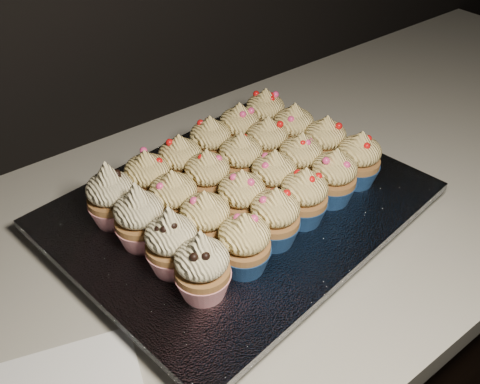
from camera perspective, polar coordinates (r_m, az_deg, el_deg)
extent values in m
cube|color=beige|center=(0.70, -16.84, -11.65)|extent=(2.44, 0.64, 0.04)
cube|color=black|center=(0.75, 0.00, -2.35)|extent=(0.48, 0.39, 0.02)
cube|color=silver|center=(0.73, 0.00, -1.35)|extent=(0.52, 0.43, 0.01)
cone|color=red|center=(0.60, -3.93, -9.66)|extent=(0.06, 0.06, 0.03)
ellipsoid|color=#F8E7AE|center=(0.58, -4.09, -7.13)|extent=(0.06, 0.06, 0.04)
cone|color=#F8E7AE|center=(0.56, -4.22, -5.11)|extent=(0.03, 0.03, 0.03)
cone|color=navy|center=(0.63, 0.44, -7.07)|extent=(0.06, 0.06, 0.03)
ellipsoid|color=#FEDB80|center=(0.60, 0.46, -4.53)|extent=(0.06, 0.06, 0.04)
cone|color=#FEDB80|center=(0.59, 0.47, -2.89)|extent=(0.03, 0.03, 0.02)
cone|color=navy|center=(0.66, 3.64, -4.25)|extent=(0.06, 0.06, 0.03)
ellipsoid|color=#FEDB80|center=(0.64, 3.78, -1.74)|extent=(0.06, 0.06, 0.04)
cone|color=#FEDB80|center=(0.62, 3.87, -0.12)|extent=(0.03, 0.03, 0.02)
cone|color=navy|center=(0.70, 6.67, -2.02)|extent=(0.06, 0.06, 0.03)
ellipsoid|color=#FEDB80|center=(0.67, 6.91, 0.45)|extent=(0.06, 0.06, 0.04)
cone|color=#FEDB80|center=(0.66, 7.05, 2.03)|extent=(0.03, 0.03, 0.02)
cone|color=navy|center=(0.73, 9.74, 0.11)|extent=(0.06, 0.06, 0.03)
ellipsoid|color=#FEDB80|center=(0.71, 10.06, 2.51)|extent=(0.06, 0.06, 0.04)
cone|color=#FEDB80|center=(0.70, 10.27, 4.04)|extent=(0.03, 0.03, 0.02)
cone|color=navy|center=(0.77, 12.26, 1.99)|extent=(0.06, 0.06, 0.03)
ellipsoid|color=#FEDB80|center=(0.75, 12.65, 4.31)|extent=(0.06, 0.06, 0.04)
cone|color=#FEDB80|center=(0.74, 12.89, 5.79)|extent=(0.03, 0.03, 0.02)
cone|color=red|center=(0.63, -7.11, -7.03)|extent=(0.06, 0.06, 0.03)
ellipsoid|color=#F8E7AE|center=(0.61, -7.38, -4.52)|extent=(0.06, 0.06, 0.04)
cone|color=#F8E7AE|center=(0.59, -7.60, -2.52)|extent=(0.03, 0.03, 0.03)
cone|color=navy|center=(0.66, -3.61, -4.62)|extent=(0.06, 0.06, 0.03)
ellipsoid|color=#FEDB80|center=(0.63, -3.75, -2.11)|extent=(0.06, 0.06, 0.04)
cone|color=#FEDB80|center=(0.62, -3.84, -0.49)|extent=(0.03, 0.03, 0.02)
cone|color=navy|center=(0.69, 0.18, -2.26)|extent=(0.06, 0.06, 0.03)
ellipsoid|color=#FEDB80|center=(0.66, 0.18, 0.23)|extent=(0.06, 0.06, 0.04)
cone|color=#FEDB80|center=(0.65, 0.19, 1.82)|extent=(0.03, 0.03, 0.02)
cone|color=navy|center=(0.72, 3.54, -0.03)|extent=(0.06, 0.06, 0.03)
ellipsoid|color=#FEDB80|center=(0.70, 3.66, 2.41)|extent=(0.06, 0.06, 0.04)
cone|color=#FEDB80|center=(0.69, 3.73, 3.96)|extent=(0.03, 0.03, 0.02)
cone|color=navy|center=(0.76, 6.31, 1.91)|extent=(0.06, 0.06, 0.03)
ellipsoid|color=#FEDB80|center=(0.74, 6.51, 4.28)|extent=(0.06, 0.06, 0.04)
cone|color=#FEDB80|center=(0.72, 6.64, 5.79)|extent=(0.03, 0.03, 0.02)
cone|color=navy|center=(0.80, 8.84, 3.77)|extent=(0.06, 0.06, 0.03)
ellipsoid|color=#FEDB80|center=(0.78, 9.11, 6.07)|extent=(0.06, 0.06, 0.04)
cone|color=#FEDB80|center=(0.77, 9.28, 7.52)|extent=(0.03, 0.03, 0.02)
cone|color=red|center=(0.67, -10.40, -4.35)|extent=(0.06, 0.06, 0.03)
ellipsoid|color=#F8E7AE|center=(0.65, -10.78, -1.87)|extent=(0.06, 0.06, 0.04)
cone|color=#F8E7AE|center=(0.63, -11.08, 0.08)|extent=(0.03, 0.03, 0.03)
cone|color=navy|center=(0.69, -6.89, -2.31)|extent=(0.06, 0.06, 0.03)
ellipsoid|color=#FEDB80|center=(0.67, -7.13, 0.17)|extent=(0.06, 0.06, 0.04)
cone|color=#FEDB80|center=(0.65, -7.29, 1.75)|extent=(0.03, 0.03, 0.02)
cone|color=navy|center=(0.72, -3.41, 0.02)|extent=(0.06, 0.06, 0.03)
ellipsoid|color=#FEDB80|center=(0.70, -3.52, 2.46)|extent=(0.06, 0.06, 0.04)
cone|color=#FEDB80|center=(0.69, -3.60, 4.01)|extent=(0.03, 0.03, 0.02)
cone|color=navy|center=(0.75, 0.08, 1.92)|extent=(0.06, 0.06, 0.03)
ellipsoid|color=#FEDB80|center=(0.73, 0.09, 4.31)|extent=(0.06, 0.06, 0.04)
cone|color=#FEDB80|center=(0.72, 0.09, 5.83)|extent=(0.03, 0.03, 0.02)
cone|color=navy|center=(0.79, 2.85, 3.75)|extent=(0.06, 0.06, 0.03)
ellipsoid|color=#FEDB80|center=(0.77, 2.94, 6.08)|extent=(0.06, 0.06, 0.04)
cone|color=#FEDB80|center=(0.76, 3.00, 7.55)|extent=(0.03, 0.03, 0.02)
cone|color=navy|center=(0.82, 5.60, 5.20)|extent=(0.06, 0.06, 0.03)
ellipsoid|color=#FEDB80|center=(0.80, 5.76, 7.47)|extent=(0.06, 0.06, 0.04)
cone|color=#FEDB80|center=(0.79, 5.87, 8.90)|extent=(0.03, 0.03, 0.02)
cone|color=red|center=(0.71, -13.28, -2.04)|extent=(0.06, 0.06, 0.03)
ellipsoid|color=#F8E7AE|center=(0.69, -13.74, 0.37)|extent=(0.06, 0.06, 0.04)
cone|color=#F8E7AE|center=(0.67, -14.09, 2.26)|extent=(0.03, 0.03, 0.03)
cone|color=navy|center=(0.73, -9.59, -0.11)|extent=(0.06, 0.06, 0.03)
ellipsoid|color=#FEDB80|center=(0.71, -9.91, 2.30)|extent=(0.06, 0.06, 0.04)
cone|color=#FEDB80|center=(0.69, -10.11, 3.83)|extent=(0.03, 0.03, 0.02)
cone|color=navy|center=(0.75, -6.22, 1.67)|extent=(0.06, 0.06, 0.03)
ellipsoid|color=#FEDB80|center=(0.73, -6.42, 4.05)|extent=(0.06, 0.06, 0.04)
cone|color=#FEDB80|center=(0.72, -6.55, 5.56)|extent=(0.03, 0.03, 0.02)
cone|color=navy|center=(0.79, -3.08, 3.77)|extent=(0.06, 0.06, 0.03)
ellipsoid|color=#FEDB80|center=(0.77, -3.17, 6.09)|extent=(0.06, 0.06, 0.04)
cone|color=#FEDB80|center=(0.76, -3.23, 7.57)|extent=(0.03, 0.03, 0.02)
cone|color=navy|center=(0.82, -0.06, 5.26)|extent=(0.06, 0.06, 0.03)
ellipsoid|color=#FEDB80|center=(0.80, -0.06, 7.54)|extent=(0.06, 0.06, 0.04)
cone|color=#FEDB80|center=(0.79, -0.06, 8.98)|extent=(0.03, 0.03, 0.02)
cone|color=navy|center=(0.86, 2.63, 6.88)|extent=(0.06, 0.06, 0.03)
ellipsoid|color=#FEDB80|center=(0.84, 2.71, 9.09)|extent=(0.06, 0.06, 0.04)
cone|color=#FEDB80|center=(0.83, 2.75, 10.48)|extent=(0.03, 0.03, 0.02)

